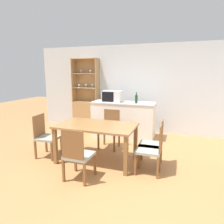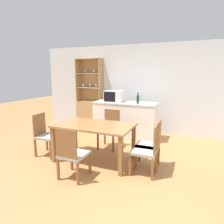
% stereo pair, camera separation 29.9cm
% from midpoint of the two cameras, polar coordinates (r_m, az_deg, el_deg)
% --- Properties ---
extents(ground_plane, '(18.00, 18.00, 0.00)m').
position_cam_midpoint_polar(ground_plane, '(3.81, -1.22, -16.13)').
color(ground_plane, '#B27A47').
extents(wall_back, '(6.80, 0.06, 2.55)m').
position_cam_midpoint_polar(wall_back, '(5.94, 7.58, 6.52)').
color(wall_back, silver).
rests_on(wall_back, ground_plane).
extents(kitchen_counter, '(1.71, 0.62, 0.97)m').
position_cam_midpoint_polar(kitchen_counter, '(5.47, 1.62, -2.18)').
color(kitchen_counter, white).
rests_on(kitchen_counter, ground_plane).
extents(display_cabinet, '(0.82, 0.33, 2.17)m').
position_cam_midpoint_polar(display_cabinet, '(6.45, -8.65, 0.94)').
color(display_cabinet, tan).
rests_on(display_cabinet, ground_plane).
extents(dining_table, '(1.53, 0.89, 0.75)m').
position_cam_midpoint_polar(dining_table, '(3.95, -6.62, -5.08)').
color(dining_table, olive).
rests_on(dining_table, ground_plane).
extents(dining_chair_head_far, '(0.42, 0.42, 0.89)m').
position_cam_midpoint_polar(dining_chair_head_far, '(4.69, -2.49, -5.06)').
color(dining_chair_head_far, '#999E93').
rests_on(dining_chair_head_far, ground_plane).
extents(dining_chair_head_near, '(0.43, 0.43, 0.89)m').
position_cam_midpoint_polar(dining_chair_head_near, '(3.38, -12.32, -11.89)').
color(dining_chair_head_near, '#999E93').
rests_on(dining_chair_head_near, ground_plane).
extents(dining_chair_side_right_far, '(0.43, 0.43, 0.89)m').
position_cam_midpoint_polar(dining_chair_side_right_far, '(3.83, 9.50, -9.02)').
color(dining_chair_side_right_far, '#999E93').
rests_on(dining_chair_side_right_far, ground_plane).
extents(dining_chair_side_right_near, '(0.42, 0.42, 0.89)m').
position_cam_midpoint_polar(dining_chair_side_right_near, '(3.58, 8.77, -10.44)').
color(dining_chair_side_right_near, '#999E93').
rests_on(dining_chair_side_right_near, ground_plane).
extents(dining_chair_side_left_near, '(0.45, 0.45, 0.89)m').
position_cam_midpoint_polar(dining_chair_side_left_near, '(4.47, -20.16, -6.56)').
color(dining_chair_side_left_near, '#999E93').
rests_on(dining_chair_side_left_near, ground_plane).
extents(microwave, '(0.51, 0.34, 0.30)m').
position_cam_midpoint_polar(microwave, '(5.43, -1.51, 4.53)').
color(microwave, silver).
rests_on(microwave, kitchen_counter).
extents(wine_bottle, '(0.07, 0.07, 0.28)m').
position_cam_midpoint_polar(wine_bottle, '(5.17, 5.31, 3.73)').
color(wine_bottle, '#193D23').
rests_on(wine_bottle, kitchen_counter).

